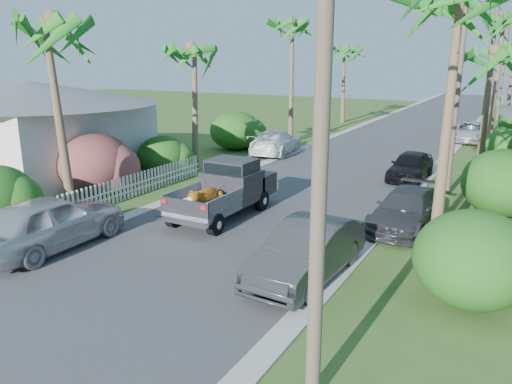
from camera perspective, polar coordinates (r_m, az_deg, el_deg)
The scene contains 29 objects.
ground at distance 13.64m, azimuth -12.71°, elevation -10.21°, with size 120.00×120.00×0.00m, color #355921.
road at distance 35.57m, azimuth 14.86°, elevation 5.43°, with size 8.00×100.00×0.02m, color #38383A.
curb_left at distance 36.82m, azimuth 8.35°, elevation 6.13°, with size 0.60×100.00×0.06m, color #A5A39E.
curb_right at distance 34.81m, azimuth 21.74°, elevation 4.68°, with size 0.60×100.00×0.06m, color #A5A39E.
pickup_truck at distance 18.69m, azimuth -3.19°, elevation 0.46°, with size 1.98×5.12×2.06m.
parked_car_rn at distance 13.44m, azimuth 5.89°, elevation -6.78°, with size 1.60×4.58×1.51m, color #2A2D2F.
parked_car_rm at distance 17.97m, azimuth 16.78°, elevation -1.98°, with size 1.83×4.50×1.31m, color #313336.
parked_car_rf at distance 25.08m, azimuth 17.24°, elevation 2.85°, with size 1.60×3.98×1.36m, color black.
parked_car_rd at distance 37.99m, azimuth 23.28°, elevation 6.32°, with size 2.24×4.85×1.35m, color silver.
parked_car_ln at distance 16.58m, azimuth -22.55°, elevation -3.24°, with size 2.01×4.99×1.70m, color #AEB1B5.
parked_car_lf at distance 30.36m, azimuth 2.25°, elevation 5.69°, with size 2.04×5.03×1.46m, color white.
palm_l_a at distance 18.96m, azimuth -22.59°, elevation 17.65°, with size 4.40×4.40×8.20m.
palm_l_b at distance 25.98m, azimuth -7.21°, elevation 15.97°, with size 4.40×4.40×7.40m.
palm_l_c at distance 34.31m, azimuth 4.20°, elevation 18.80°, with size 4.40×4.40×9.20m.
palm_l_d at distance 45.59m, azimuth 10.14°, elevation 15.89°, with size 4.40×4.40×7.70m.
palm_r_b at distance 24.16m, azimuth 25.43°, elevation 14.26°, with size 4.40×4.40×7.20m.
palm_r_c at distance 35.23m, azimuth 26.52°, elevation 17.55°, with size 4.40×4.40×9.40m.
shrub_l_b at distance 22.56m, azimuth -17.84°, elevation 3.08°, with size 3.00×3.30×2.60m, color #C01B4E.
shrub_l_c at distance 25.22m, azimuth -10.59°, elevation 4.09°, with size 2.40×2.64×2.00m, color #1F4E16.
shrub_l_d at distance 31.98m, azimuth -2.34°, elevation 7.03°, with size 3.20×3.52×2.40m, color #1F4E16.
shrub_r_a at distance 12.97m, azimuth 23.59°, elevation -7.00°, with size 2.80×3.08×2.30m, color #1F4E16.
shrub_r_b at distance 20.60m, azimuth 26.46°, elevation 0.95°, with size 3.00×3.30×2.50m, color #1F4E16.
shrub_r_c at distance 29.49m, azimuth 26.79°, elevation 4.41°, with size 2.60×2.86×2.10m, color #1F4E16.
picket_fence at distance 21.15m, azimuth -15.26°, elevation 0.26°, with size 0.10×11.00×1.00m, color white.
house_left at distance 26.99m, azimuth -24.14°, elevation 6.16°, with size 9.00×8.00×4.60m.
utility_pole_a at distance 7.70m, azimuth 7.45°, elevation 6.31°, with size 1.60×0.26×9.00m.
utility_pole_b at distance 22.29m, azimuth 22.06°, elevation 11.15°, with size 1.60×0.26×9.00m.
utility_pole_c at distance 37.21m, azimuth 25.10°, elevation 12.07°, with size 1.60×0.26×9.00m.
utility_pole_d at distance 52.18m, azimuth 26.40°, elevation 12.45°, with size 1.60×0.26×9.00m.
Camera 1 is at (8.36, -9.09, 5.78)m, focal length 35.00 mm.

